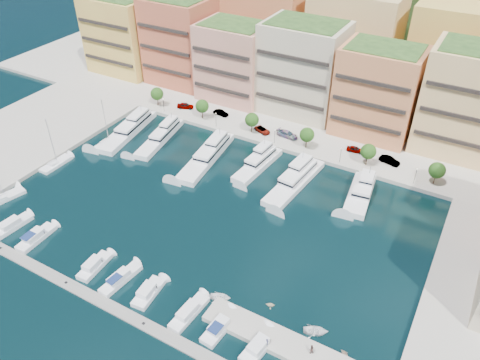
{
  "coord_description": "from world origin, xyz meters",
  "views": [
    {
      "loc": [
        44.17,
        -64.49,
        65.57
      ],
      "look_at": [
        3.7,
        6.53,
        6.0
      ],
      "focal_mm": 35.0,
      "sensor_mm": 36.0,
      "label": 1
    }
  ],
  "objects_px": {
    "cruiser_0": "(12,226)",
    "cruiser_5": "(148,293)",
    "sailboat_1": "(56,164)",
    "yacht_1": "(161,136)",
    "tree_4": "(368,152)",
    "car_3": "(287,134)",
    "tree_1": "(202,106)",
    "yacht_3": "(259,162)",
    "tender_0": "(220,297)",
    "yacht_5": "(361,192)",
    "tree_2": "(252,120)",
    "lamppost_3": "(341,153)",
    "tree_0": "(157,94)",
    "yacht_0": "(130,128)",
    "cruiser_6": "(189,313)",
    "lamppost_1": "(216,118)",
    "cruiser_7": "(219,328)",
    "car_0": "(185,106)",
    "yacht_4": "(296,180)",
    "cruiser_8": "(259,347)",
    "lamppost_4": "(416,174)",
    "tree_3": "(307,135)",
    "person_0": "(267,342)",
    "tender_2": "(316,331)",
    "car_1": "(221,113)",
    "yacht_2": "(208,154)",
    "car_2": "(262,130)",
    "cruiser_3": "(94,266)",
    "person_1": "(311,349)",
    "lamppost_2": "(275,134)",
    "car_5": "(390,160)",
    "cruiser_1": "(36,238)",
    "tree_5": "(437,170)",
    "cruiser_4": "(120,279)",
    "sailboat_0": "(3,199)",
    "sailboat_2": "(108,143)",
    "tender_3": "(344,353)"
  },
  "relations": [
    {
      "from": "yacht_2",
      "to": "car_2",
      "type": "relative_size",
      "value": 4.96
    },
    {
      "from": "lamppost_4",
      "to": "sailboat_1",
      "type": "xyz_separation_m",
      "value": [
        -79.23,
        -34.8,
        -3.51
      ]
    },
    {
      "from": "sailboat_1",
      "to": "car_3",
      "type": "xyz_separation_m",
      "value": [
        44.79,
        39.45,
        1.53
      ]
    },
    {
      "from": "tree_5",
      "to": "car_3",
      "type": "distance_m",
      "value": 38.61
    },
    {
      "from": "car_5",
      "to": "lamppost_3",
      "type": "bearing_deg",
      "value": 129.52
    },
    {
      "from": "lamppost_1",
      "to": "sailboat_0",
      "type": "bearing_deg",
      "value": -116.31
    },
    {
      "from": "tree_2",
      "to": "yacht_2",
      "type": "bearing_deg",
      "value": -105.06
    },
    {
      "from": "tree_5",
      "to": "car_5",
      "type": "relative_size",
      "value": 1.12
    },
    {
      "from": "lamppost_4",
      "to": "tree_2",
      "type": "bearing_deg",
      "value": 177.01
    },
    {
      "from": "tree_3",
      "to": "person_0",
      "type": "height_order",
      "value": "tree_3"
    },
    {
      "from": "car_2",
      "to": "yacht_4",
      "type": "bearing_deg",
      "value": -110.22
    },
    {
      "from": "lamppost_1",
      "to": "car_2",
      "type": "height_order",
      "value": "lamppost_1"
    },
    {
      "from": "tree_5",
      "to": "car_1",
      "type": "distance_m",
      "value": 60.51
    },
    {
      "from": "tree_5",
      "to": "yacht_2",
      "type": "height_order",
      "value": "tree_5"
    },
    {
      "from": "sailboat_2",
      "to": "lamppost_2",
      "type": "bearing_deg",
      "value": 27.91
    },
    {
      "from": "cruiser_0",
      "to": "cruiser_5",
      "type": "xyz_separation_m",
      "value": [
        35.94,
        0.01,
        0.0
      ]
    },
    {
      "from": "cruiser_7",
      "to": "car_2",
      "type": "distance_m",
      "value": 63.69
    },
    {
      "from": "cruiser_0",
      "to": "sailboat_1",
      "type": "relative_size",
      "value": 0.65
    },
    {
      "from": "cruiser_0",
      "to": "car_0",
      "type": "height_order",
      "value": "car_0"
    },
    {
      "from": "yacht_0",
      "to": "cruiser_7",
      "type": "bearing_deg",
      "value": -37.66
    },
    {
      "from": "sailboat_0",
      "to": "car_1",
      "type": "relative_size",
      "value": 2.87
    },
    {
      "from": "tree_0",
      "to": "yacht_0",
      "type": "relative_size",
      "value": 0.24
    },
    {
      "from": "car_1",
      "to": "lamppost_2",
      "type": "bearing_deg",
      "value": -102.62
    },
    {
      "from": "yacht_1",
      "to": "cruiser_0",
      "type": "relative_size",
      "value": 2.49
    },
    {
      "from": "tender_0",
      "to": "yacht_5",
      "type": "bearing_deg",
      "value": -37.57
    },
    {
      "from": "tree_0",
      "to": "car_0",
      "type": "distance_m",
      "value": 9.08
    },
    {
      "from": "yacht_1",
      "to": "cruiser_3",
      "type": "bearing_deg",
      "value": -67.95
    },
    {
      "from": "yacht_1",
      "to": "cruiser_7",
      "type": "distance_m",
      "value": 63.35
    },
    {
      "from": "tree_1",
      "to": "yacht_3",
      "type": "xyz_separation_m",
      "value": [
        24.83,
        -12.47,
        -3.53
      ]
    },
    {
      "from": "lamppost_3",
      "to": "tree_3",
      "type": "bearing_deg",
      "value": 167.05
    },
    {
      "from": "tree_2",
      "to": "lamppost_3",
      "type": "bearing_deg",
      "value": -5.06
    },
    {
      "from": "yacht_3",
      "to": "cruiser_6",
      "type": "xyz_separation_m",
      "value": [
        10.6,
        -45.62,
        -0.66
      ]
    },
    {
      "from": "cruiser_0",
      "to": "car_1",
      "type": "xyz_separation_m",
      "value": [
        12.96,
        62.06,
        1.21
      ]
    },
    {
      "from": "sailboat_0",
      "to": "tender_0",
      "type": "bearing_deg",
      "value": 0.22
    },
    {
      "from": "yacht_1",
      "to": "tender_3",
      "type": "bearing_deg",
      "value": -30.41
    },
    {
      "from": "cruiser_4",
      "to": "cruiser_7",
      "type": "height_order",
      "value": "same"
    },
    {
      "from": "yacht_3",
      "to": "person_1",
      "type": "relative_size",
      "value": 9.77
    },
    {
      "from": "tree_3",
      "to": "person_0",
      "type": "relative_size",
      "value": 3.53
    },
    {
      "from": "yacht_2",
      "to": "person_1",
      "type": "bearing_deg",
      "value": -41.74
    },
    {
      "from": "cruiser_6",
      "to": "sailboat_2",
      "type": "xyz_separation_m",
      "value": [
        -50.53,
        35.09,
        -0.24
      ]
    },
    {
      "from": "lamppost_1",
      "to": "cruiser_5",
      "type": "distance_m",
      "value": 59.58
    },
    {
      "from": "tree_0",
      "to": "person_1",
      "type": "bearing_deg",
      "value": -37.31
    },
    {
      "from": "car_0",
      "to": "sailboat_2",
      "type": "bearing_deg",
      "value": 141.61
    },
    {
      "from": "yacht_3",
      "to": "yacht_4",
      "type": "height_order",
      "value": "same"
    },
    {
      "from": "tender_2",
      "to": "car_1",
      "type": "relative_size",
      "value": 0.89
    },
    {
      "from": "tree_4",
      "to": "car_3",
      "type": "xyz_separation_m",
      "value": [
        -22.43,
        2.35,
        -2.9
      ]
    },
    {
      "from": "yacht_5",
      "to": "cruiser_6",
      "type": "xyz_separation_m",
      "value": [
        -15.02,
        -46.43,
        -0.66
      ]
    },
    {
      "from": "cruiser_6",
      "to": "cruiser_8",
      "type": "relative_size",
      "value": 1.12
    },
    {
      "from": "lamppost_3",
      "to": "car_1",
      "type": "bearing_deg",
      "value": 170.71
    },
    {
      "from": "yacht_5",
      "to": "cruiser_1",
      "type": "distance_m",
      "value": 70.11
    }
  ]
}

